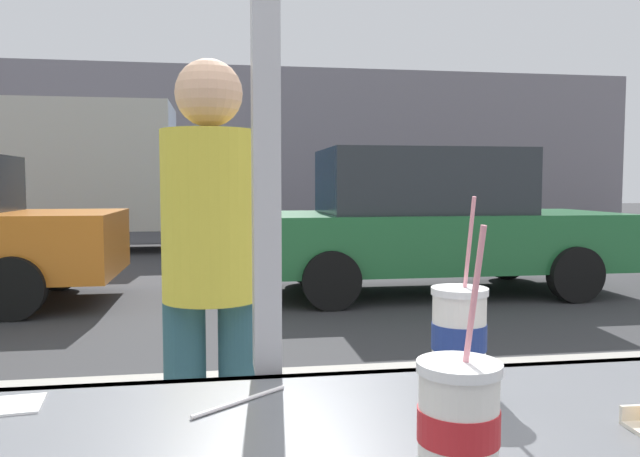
% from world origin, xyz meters
% --- Properties ---
extents(ground_plane, '(60.00, 60.00, 0.00)m').
position_xyz_m(ground_plane, '(0.00, 8.00, 0.00)').
color(ground_plane, '#38383A').
extents(building_facade_far, '(28.00, 1.20, 5.10)m').
position_xyz_m(building_facade_far, '(0.00, 19.81, 2.55)').
color(building_facade_far, gray).
rests_on(building_facade_far, ground).
extents(soda_cup_left, '(0.10, 0.10, 0.33)m').
position_xyz_m(soda_cup_left, '(0.32, -0.08, 1.10)').
color(soda_cup_left, white).
rests_on(soda_cup_left, window_counter).
extents(soda_cup_right, '(0.10, 0.10, 0.31)m').
position_xyz_m(soda_cup_right, '(0.18, -0.42, 1.08)').
color(soda_cup_right, silver).
rests_on(soda_cup_right, window_counter).
extents(loose_straw, '(0.15, 0.12, 0.01)m').
position_xyz_m(loose_straw, '(-0.06, -0.10, 1.01)').
color(loose_straw, white).
rests_on(loose_straw, window_counter).
extents(napkin_wrapper, '(0.13, 0.10, 0.00)m').
position_xyz_m(napkin_wrapper, '(-0.43, -0.06, 1.01)').
color(napkin_wrapper, white).
rests_on(napkin_wrapper, window_counter).
extents(parked_car_green, '(4.56, 1.96, 1.77)m').
position_xyz_m(parked_car_green, '(2.44, 6.34, 0.89)').
color(parked_car_green, '#236B38').
rests_on(parked_car_green, ground).
extents(box_truck, '(6.57, 2.44, 2.94)m').
position_xyz_m(box_truck, '(-2.72, 12.15, 1.60)').
color(box_truck, beige).
rests_on(box_truck, ground).
extents(pedestrian, '(0.32, 0.32, 1.63)m').
position_xyz_m(pedestrian, '(-0.12, 1.00, 1.06)').
color(pedestrian, '#254A55').
rests_on(pedestrian, sidewalk_strip).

